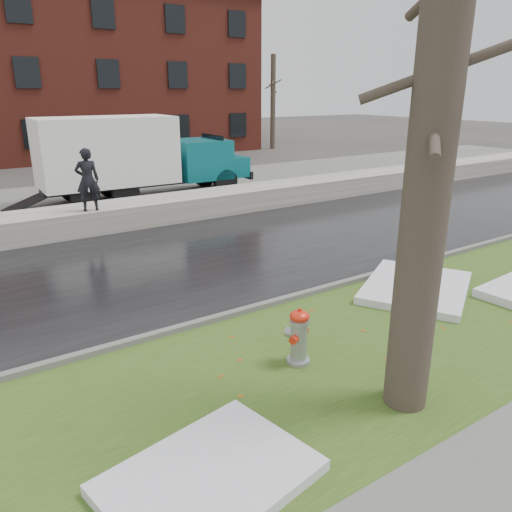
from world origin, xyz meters
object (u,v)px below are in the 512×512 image
tree (433,134)px  worker (87,180)px  box_truck (133,156)px  fire_hydrant (299,334)px

tree → worker: (-1.10, 10.86, -1.98)m
tree → box_truck: bearing=82.9°
tree → worker: bearing=95.8°
fire_hydrant → tree: 3.55m
tree → box_truck: 15.36m
tree → worker: tree is taller
fire_hydrant → tree: tree is taller
box_truck → worker: size_ratio=5.26×
tree → worker: size_ratio=3.93×
box_truck → worker: 5.19m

